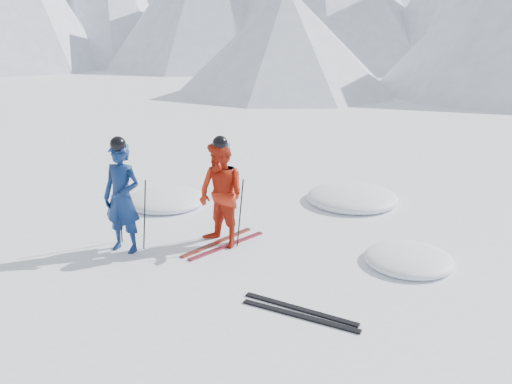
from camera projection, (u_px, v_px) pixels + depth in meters
The scene contains 12 objects.
ground at pixel (319, 293), 7.91m from camera, with size 160.00×160.00×0.00m, color white.
skier_blue at pixel (122, 198), 9.10m from camera, with size 0.69×0.45×1.89m, color navy.
skier_red at pixel (221, 195), 9.32m from camera, with size 0.90×0.70×1.86m, color #B6230E.
pole_blue_left at pixel (120, 210), 9.49m from camera, with size 0.02×0.02×1.26m, color black.
pole_blue_right at pixel (145, 215), 9.23m from camera, with size 0.02×0.02×1.26m, color black.
pole_red_left at pixel (219, 205), 9.78m from camera, with size 0.02×0.02×1.24m, color black.
pole_red_right at pixel (240, 213), 9.34m from camera, with size 0.02×0.02×1.24m, color black.
ski_worn_left at pixel (217, 242), 9.67m from camera, with size 0.09×1.70×0.03m, color black.
ski_worn_right at pixel (227, 246), 9.52m from camera, with size 0.09×1.70×0.03m, color black.
ski_loose_a at pixel (300, 309), 7.44m from camera, with size 0.09×1.70×0.03m, color black.
ski_loose_b at pixel (300, 316), 7.26m from camera, with size 0.09×1.70×0.03m, color black.
snow_lumps at pixel (296, 211), 11.26m from camera, with size 6.96×4.54×0.44m.
Camera 1 is at (3.81, -6.05, 3.81)m, focal length 38.00 mm.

